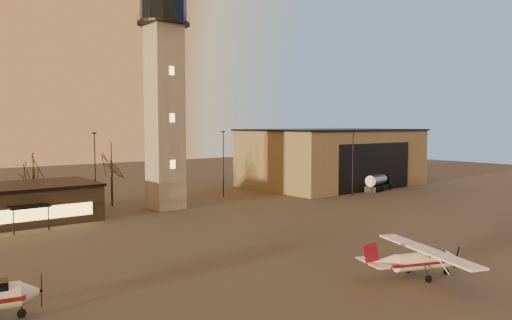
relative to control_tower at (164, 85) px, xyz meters
The scene contains 7 objects.
ground 34.15m from the control_tower, 90.00° to the right, with size 220.00×220.00×0.00m, color #3C3A38.
control_tower is the anchor object (origin of this frame).
hangar 37.90m from the control_tower, ahead, with size 30.60×20.60×10.30m.
light_poles 10.97m from the control_tower, 63.48° to the left, with size 58.50×12.25×10.14m.
tree_row 19.48m from the control_tower, 146.24° to the left, with size 37.20×9.20×8.80m.
cessna_front 41.42m from the control_tower, 89.07° to the right, with size 8.53×10.41×2.92m.
fuel_truck 40.42m from the control_tower, ahead, with size 7.73×3.95×2.76m.
Camera 1 is at (-31.12, -29.15, 11.19)m, focal length 35.00 mm.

